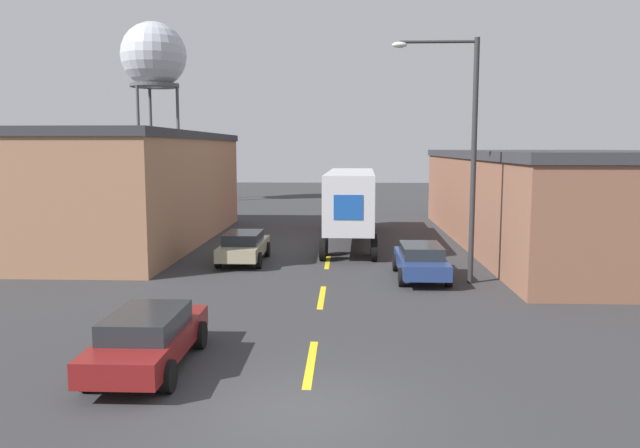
% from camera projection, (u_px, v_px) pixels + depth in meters
% --- Properties ---
extents(ground_plane, '(160.00, 160.00, 0.00)m').
position_uv_depth(ground_plane, '(303.00, 411.00, 12.17)').
color(ground_plane, '#333335').
extents(road_centerline, '(0.20, 16.57, 0.01)m').
position_uv_depth(road_centerline, '(322.00, 297.00, 21.45)').
color(road_centerline, yellow).
rests_on(road_centerline, ground_plane).
extents(warehouse_left, '(12.06, 19.99, 5.95)m').
position_uv_depth(warehouse_left, '(96.00, 187.00, 33.84)').
color(warehouse_left, '#9E7051').
rests_on(warehouse_left, ground_plane).
extents(warehouse_right, '(12.08, 25.46, 4.96)m').
position_uv_depth(warehouse_right, '(575.00, 198.00, 32.55)').
color(warehouse_right, brown).
rests_on(warehouse_right, ground_plane).
extents(semi_truck, '(2.95, 13.62, 3.89)m').
position_uv_depth(semi_truck, '(351.00, 198.00, 33.94)').
color(semi_truck, '#B21919').
rests_on(semi_truck, ground_plane).
extents(parked_car_right_mid, '(1.95, 4.69, 1.37)m').
position_uv_depth(parked_car_right_mid, '(421.00, 260.00, 24.40)').
color(parked_car_right_mid, navy).
rests_on(parked_car_right_mid, ground_plane).
extents(parked_car_left_near, '(1.95, 4.69, 1.37)m').
position_uv_depth(parked_car_left_near, '(148.00, 337.00, 14.47)').
color(parked_car_left_near, maroon).
rests_on(parked_car_left_near, ground_plane).
extents(parked_car_left_far, '(1.95, 4.69, 1.37)m').
position_uv_depth(parked_car_left_far, '(244.00, 246.00, 27.91)').
color(parked_car_left_far, tan).
rests_on(parked_car_left_far, ground_plane).
extents(water_tower, '(5.91, 5.91, 16.43)m').
position_uv_depth(water_tower, '(154.00, 57.00, 56.66)').
color(water_tower, '#47474C').
rests_on(water_tower, ground_plane).
extents(street_lamp, '(3.19, 0.32, 9.09)m').
position_uv_depth(street_lamp, '(464.00, 143.00, 23.04)').
color(street_lamp, '#2D2D30').
rests_on(street_lamp, ground_plane).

